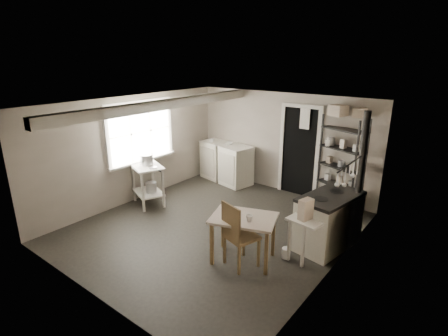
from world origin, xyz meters
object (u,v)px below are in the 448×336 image
Objects in this scene: stockpot at (146,161)px; work_table at (243,238)px; base_cabinets at (226,163)px; stove at (328,222)px; chair at (242,237)px; prep_table at (148,187)px; flour_sack at (335,198)px; shelf_rack at (341,165)px.

stockpot is 3.04m from work_table.
stove is at bearing -13.61° from base_cabinets.
stockpot is at bearing -91.84° from base_cabinets.
stockpot reaches higher than work_table.
chair reaches higher than stove.
prep_table is at bearing 169.44° from work_table.
stockpot is 3.89m from stove.
stove reaches higher than flour_sack.
stockpot is 2.26m from base_cabinets.
stove reaches higher than work_table.
stockpot is 3.10m from chair.
shelf_rack is at bearing 81.30° from work_table.
flour_sack is at bearing 100.32° from chair.
base_cabinets is 0.76× the size of shelf_rack.
chair reaches higher than flour_sack.
shelf_rack is 3.05m from chair.
shelf_rack is (3.29, 2.33, 0.55)m from prep_table.
prep_table is 0.45× the size of shelf_rack.
shelf_rack reaches higher than flour_sack.
work_table is at bearing 131.95° from chair.
base_cabinets is (0.49, 2.15, -0.48)m from stockpot.
base_cabinets reaches higher than stove.
chair is (0.06, -0.13, 0.10)m from work_table.
chair is at bearing -13.54° from stockpot.
shelf_rack is 4.00× the size of flour_sack.
stockpot is at bearing 142.36° from prep_table.
base_cabinets is 3.80m from chair.
chair is at bearing -38.02° from base_cabinets.
chair is at bearing -111.47° from stove.
stockpot is 0.63× the size of flour_sack.
flour_sack is at bearing 32.80° from stockpot.
stockpot is 0.20× the size of base_cabinets.
stove is at bearing -73.31° from flour_sack.
base_cabinets is at bearing 131.70° from work_table.
flour_sack is at bearing 116.18° from stove.
shelf_rack reaches higher than prep_table.
work_table is 0.18m from chair.
flour_sack is (-0.02, -0.12, -0.71)m from shelf_rack.
prep_table is 0.59× the size of base_cabinets.
work_table is (2.85, -0.53, -0.02)m from prep_table.
base_cabinets is at bearing 148.49° from chair.
shelf_rack is 1.66× the size of stove.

